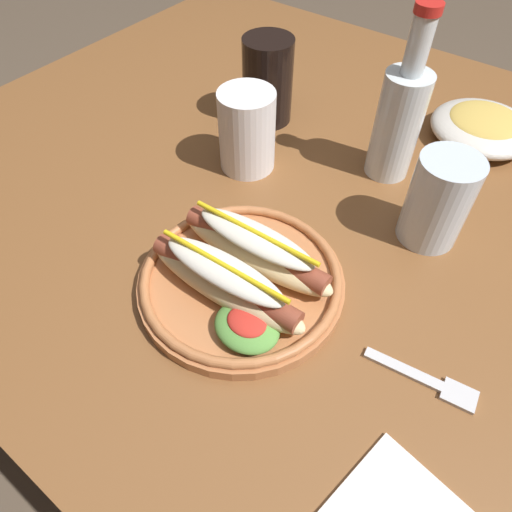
{
  "coord_description": "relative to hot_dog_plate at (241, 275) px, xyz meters",
  "views": [
    {
      "loc": [
        0.18,
        -0.49,
        1.2
      ],
      "look_at": [
        -0.04,
        -0.2,
        0.77
      ],
      "focal_mm": 32.38,
      "sensor_mm": 36.0,
      "label": 1
    }
  ],
  "objects": [
    {
      "name": "glass_bottle",
      "position": [
        0.04,
        0.31,
        0.07
      ],
      "size": [
        0.07,
        0.07,
        0.25
      ],
      "color": "silver",
      "rests_on": "dining_table"
    },
    {
      "name": "water_cup",
      "position": [
        0.14,
        0.22,
        0.04
      ],
      "size": [
        0.08,
        0.08,
        0.12
      ],
      "primitive_type": "cylinder",
      "color": "silver",
      "rests_on": "dining_table"
    },
    {
      "name": "side_bowl",
      "position": [
        0.12,
        0.48,
        -0.0
      ],
      "size": [
        0.17,
        0.17,
        0.05
      ],
      "color": "silver",
      "rests_on": "dining_table"
    },
    {
      "name": "dining_table",
      "position": [
        0.04,
        0.23,
        -0.11
      ],
      "size": [
        1.4,
        1.03,
        0.74
      ],
      "color": "brown",
      "rests_on": "ground_plane"
    },
    {
      "name": "extra_cup",
      "position": [
        -0.14,
        0.2,
        0.03
      ],
      "size": [
        0.08,
        0.08,
        0.12
      ],
      "primitive_type": "cylinder",
      "color": "white",
      "rests_on": "dining_table"
    },
    {
      "name": "ground_plane",
      "position": [
        0.04,
        0.23,
        -0.77
      ],
      "size": [
        8.0,
        8.0,
        0.0
      ],
      "primitive_type": "plane",
      "color": "brown"
    },
    {
      "name": "fork",
      "position": [
        0.23,
        0.02,
        -0.02
      ],
      "size": [
        0.12,
        0.03,
        0.0
      ],
      "rotation": [
        0.0,
        0.0,
        0.13
      ],
      "color": "silver",
      "rests_on": "dining_table"
    },
    {
      "name": "soda_cup",
      "position": [
        -0.19,
        0.32,
        0.04
      ],
      "size": [
        0.08,
        0.08,
        0.14
      ],
      "primitive_type": "cylinder",
      "color": "black",
      "rests_on": "dining_table"
    },
    {
      "name": "hot_dog_plate",
      "position": [
        0.0,
        0.0,
        0.0
      ],
      "size": [
        0.25,
        0.25,
        0.08
      ],
      "color": "#B77042",
      "rests_on": "dining_table"
    }
  ]
}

